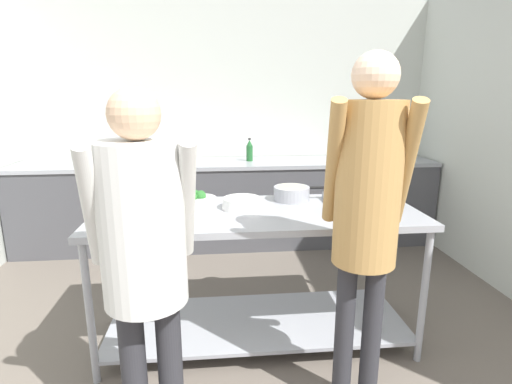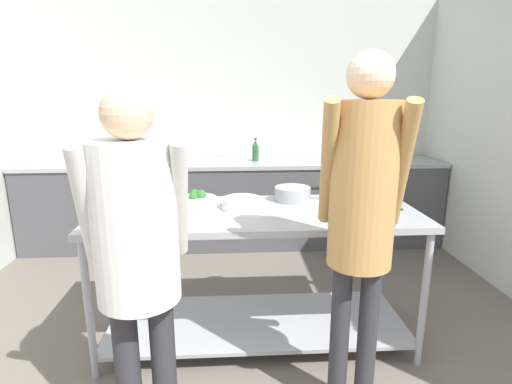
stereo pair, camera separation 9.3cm
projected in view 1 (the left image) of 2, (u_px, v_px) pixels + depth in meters
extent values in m
cube|color=silver|center=(227.00, 121.00, 4.53)|extent=(4.61, 0.06, 2.65)
cube|color=#4C4C51|center=(229.00, 205.00, 4.38)|extent=(4.45, 0.62, 0.89)
cube|color=#9EA0A8|center=(228.00, 163.00, 4.27)|extent=(4.45, 0.65, 0.04)
cube|color=black|center=(144.00, 164.00, 4.18)|extent=(0.50, 0.41, 0.02)
cube|color=#9EA0A8|center=(258.00, 214.00, 2.54)|extent=(2.05, 0.78, 0.04)
cube|color=#9EA0A8|center=(257.00, 321.00, 2.72)|extent=(1.97, 0.70, 0.02)
cylinder|color=#9EA0A8|center=(90.00, 315.00, 2.23)|extent=(0.04, 0.04, 0.87)
cylinder|color=#9EA0A8|center=(424.00, 298.00, 2.41)|extent=(0.04, 0.04, 0.87)
cylinder|color=#9EA0A8|center=(119.00, 264.00, 2.89)|extent=(0.04, 0.04, 0.87)
cylinder|color=#9EA0A8|center=(379.00, 254.00, 3.07)|extent=(0.04, 0.04, 0.87)
cube|color=#9EA0A8|center=(141.00, 212.00, 2.50)|extent=(0.39, 0.29, 0.01)
cube|color=brown|center=(140.00, 208.00, 2.49)|extent=(0.37, 0.27, 0.04)
cube|color=#9EA0A8|center=(136.00, 215.00, 2.36)|extent=(0.39, 0.01, 0.05)
cube|color=#9EA0A8|center=(144.00, 203.00, 2.63)|extent=(0.39, 0.01, 0.05)
cube|color=#9EA0A8|center=(109.00, 209.00, 2.48)|extent=(0.01, 0.29, 0.05)
cube|color=#9EA0A8|center=(171.00, 208.00, 2.51)|extent=(0.01, 0.29, 0.05)
cylinder|color=silver|center=(198.00, 203.00, 2.60)|extent=(0.24, 0.24, 0.07)
sphere|color=#2D702D|center=(201.00, 196.00, 2.59)|extent=(0.07, 0.07, 0.07)
sphere|color=#2D702D|center=(195.00, 195.00, 2.61)|extent=(0.07, 0.07, 0.07)
sphere|color=#2D702D|center=(193.00, 197.00, 2.56)|extent=(0.06, 0.06, 0.06)
cylinder|color=white|center=(242.00, 208.00, 2.59)|extent=(0.26, 0.26, 0.01)
cylinder|color=white|center=(242.00, 206.00, 2.59)|extent=(0.25, 0.25, 0.01)
cylinder|color=white|center=(242.00, 204.00, 2.58)|extent=(0.25, 0.25, 0.01)
cylinder|color=white|center=(242.00, 202.00, 2.58)|extent=(0.25, 0.25, 0.01)
cylinder|color=white|center=(242.00, 200.00, 2.58)|extent=(0.25, 0.25, 0.01)
cylinder|color=white|center=(242.00, 199.00, 2.57)|extent=(0.24, 0.24, 0.01)
cylinder|color=#9EA0A8|center=(292.00, 193.00, 2.78)|extent=(0.25, 0.25, 0.10)
cylinder|color=beige|center=(292.00, 188.00, 2.77)|extent=(0.22, 0.22, 0.01)
cylinder|color=black|center=(319.00, 188.00, 2.79)|extent=(0.14, 0.02, 0.02)
cube|color=#9EA0A8|center=(360.00, 202.00, 2.72)|extent=(0.44, 0.33, 0.01)
cube|color=#B23D2D|center=(360.00, 199.00, 2.71)|extent=(0.41, 0.31, 0.04)
cube|color=#9EA0A8|center=(368.00, 206.00, 2.56)|extent=(0.44, 0.01, 0.05)
cube|color=#9EA0A8|center=(352.00, 193.00, 2.87)|extent=(0.44, 0.01, 0.05)
cube|color=#9EA0A8|center=(329.00, 200.00, 2.69)|extent=(0.01, 0.33, 0.05)
cube|color=#9EA0A8|center=(390.00, 198.00, 2.73)|extent=(0.01, 0.33, 0.05)
cylinder|color=#2D2D33|center=(344.00, 337.00, 2.05)|extent=(0.10, 0.10, 0.84)
cylinder|color=#2D2D33|center=(371.00, 338.00, 2.04)|extent=(0.10, 0.10, 0.84)
cylinder|color=tan|center=(333.00, 165.00, 1.85)|extent=(0.14, 0.35, 0.62)
cylinder|color=tan|center=(406.00, 166.00, 1.81)|extent=(0.14, 0.35, 0.62)
cylinder|color=tan|center=(368.00, 185.00, 1.85)|extent=(0.30, 0.30, 0.77)
sphere|color=beige|center=(376.00, 75.00, 1.73)|extent=(0.21, 0.21, 0.21)
cylinder|color=#2D2D33|center=(135.00, 377.00, 1.82)|extent=(0.11, 0.11, 0.75)
cylinder|color=#2D2D33|center=(171.00, 371.00, 1.86)|extent=(0.11, 0.11, 0.75)
cylinder|color=silver|center=(91.00, 209.00, 1.59)|extent=(0.13, 0.32, 0.57)
cylinder|color=silver|center=(187.00, 202.00, 1.70)|extent=(0.13, 0.32, 0.57)
cylinder|color=silver|center=(142.00, 224.00, 1.66)|extent=(0.36, 0.36, 0.70)
sphere|color=tan|center=(134.00, 114.00, 1.56)|extent=(0.21, 0.21, 0.21)
cylinder|color=#23602D|center=(250.00, 153.00, 4.29)|extent=(0.07, 0.07, 0.17)
cone|color=#23602D|center=(249.00, 143.00, 4.26)|extent=(0.06, 0.06, 0.06)
cylinder|color=black|center=(249.00, 139.00, 4.25)|extent=(0.03, 0.03, 0.02)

